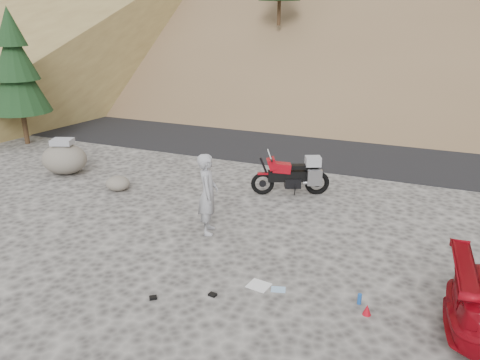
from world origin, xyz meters
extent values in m
plane|color=#3F3C3A|center=(0.00, 0.00, 0.00)|extent=(140.00, 140.00, 0.00)
cube|color=black|center=(0.00, 9.00, 0.00)|extent=(120.00, 7.00, 0.05)
cylinder|color=#352613|center=(-4.00, 14.00, 4.90)|extent=(0.17, 0.17, 1.40)
cylinder|color=#352613|center=(-18.00, 16.00, 3.57)|extent=(0.15, 0.15, 1.26)
cone|color=black|center=(-18.00, 16.00, 4.96)|extent=(1.80, 1.80, 2.03)
cylinder|color=#352613|center=(-11.00, 4.50, 0.77)|extent=(0.18, 0.18, 1.54)
cone|color=black|center=(-11.00, 4.50, 2.47)|extent=(2.20, 2.20, 2.47)
cone|color=black|center=(-11.00, 4.50, 3.41)|extent=(1.65, 1.65, 1.93)
cone|color=black|center=(-11.00, 4.50, 4.35)|extent=(1.10, 1.10, 1.39)
torus|color=black|center=(-0.71, 2.97, 0.32)|extent=(0.64, 0.38, 0.65)
cylinder|color=black|center=(-0.71, 2.97, 0.32)|extent=(0.20, 0.14, 0.20)
torus|color=black|center=(0.68, 3.60, 0.32)|extent=(0.68, 0.41, 0.69)
cylinder|color=black|center=(0.68, 3.60, 0.32)|extent=(0.23, 0.16, 0.22)
cylinder|color=black|center=(-0.64, 3.00, 0.69)|extent=(0.36, 0.21, 0.80)
cylinder|color=black|center=(-0.51, 3.06, 1.06)|extent=(0.29, 0.57, 0.04)
cube|color=black|center=(-0.04, 3.28, 0.54)|extent=(1.17, 0.70, 0.30)
cube|color=black|center=(0.05, 3.32, 0.34)|extent=(0.53, 0.45, 0.28)
cube|color=maroon|center=(-0.25, 3.18, 0.79)|extent=(0.59, 0.48, 0.31)
cube|color=maroon|center=(-0.49, 3.07, 0.91)|extent=(0.41, 0.43, 0.35)
cube|color=silver|center=(-0.55, 3.04, 1.16)|extent=(0.23, 0.32, 0.25)
cube|color=black|center=(0.18, 3.38, 0.81)|extent=(0.58, 0.42, 0.12)
cube|color=black|center=(0.53, 3.53, 0.77)|extent=(0.39, 0.30, 0.10)
cube|color=#A4A4A9|center=(0.67, 3.32, 0.57)|extent=(0.41, 0.27, 0.44)
cube|color=#A4A4A9|center=(0.46, 3.78, 0.57)|extent=(0.41, 0.27, 0.44)
cube|color=#9B9BA0|center=(0.54, 3.54, 0.96)|extent=(0.51, 0.48, 0.26)
cube|color=maroon|center=(-0.71, 2.97, 0.62)|extent=(0.32, 0.23, 0.04)
cylinder|color=black|center=(0.17, 3.18, 0.18)|extent=(0.11, 0.20, 0.36)
cylinder|color=#A4A4A9|center=(0.56, 3.40, 0.39)|extent=(0.45, 0.27, 0.13)
imported|color=#9B9BA0|center=(-1.05, 0.27, 0.00)|extent=(0.68, 0.81, 1.89)
ellipsoid|color=#5E5A51|center=(-7.09, 2.28, 0.47)|extent=(1.61, 1.42, 0.94)
cube|color=#9B9BA0|center=(-7.09, 2.28, 1.03)|extent=(0.78, 0.69, 0.18)
ellipsoid|color=#5E5A51|center=(-4.64, 1.68, 0.21)|extent=(0.85, 0.80, 0.42)
cube|color=white|center=(0.83, -1.42, 0.01)|extent=(0.44, 0.41, 0.01)
cylinder|color=#1B50A5|center=(2.65, -1.27, 0.10)|extent=(0.09, 0.09, 0.20)
cone|color=#AE0B19|center=(2.82, -1.54, 0.10)|extent=(0.17, 0.17, 0.19)
cube|color=black|center=(0.17, -2.05, 0.02)|extent=(0.16, 0.12, 0.04)
cube|color=black|center=(-0.77, -2.54, 0.02)|extent=(0.17, 0.16, 0.04)
cube|color=#92BAE2|center=(1.20, -1.40, 0.01)|extent=(0.31, 0.26, 0.01)
camera|label=1|loc=(3.42, -8.52, 4.84)|focal=35.00mm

